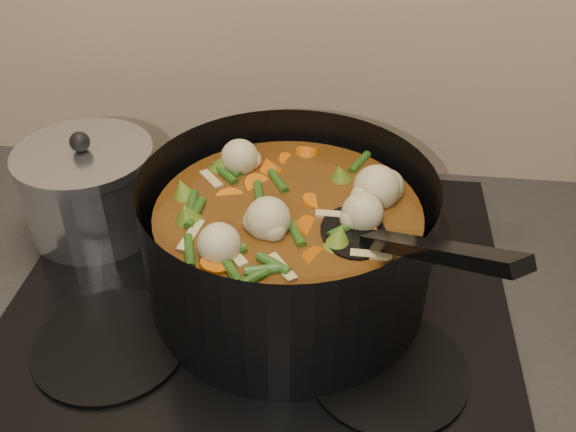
# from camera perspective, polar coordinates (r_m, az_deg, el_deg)

# --- Properties ---
(stovetop) EXTENTS (0.62, 0.54, 0.03)m
(stovetop) POSITION_cam_1_polar(r_m,az_deg,el_deg) (0.85, -2.20, -6.24)
(stovetop) COLOR black
(stovetop) RESTS_ON counter
(stockpot) EXTENTS (0.45, 0.45, 0.25)m
(stockpot) POSITION_cam_1_polar(r_m,az_deg,el_deg) (0.77, 0.06, -2.47)
(stockpot) COLOR black
(stockpot) RESTS_ON stovetop
(saucepan) EXTENTS (0.19, 0.19, 0.15)m
(saucepan) POSITION_cam_1_polar(r_m,az_deg,el_deg) (0.93, -17.17, 2.29)
(saucepan) COLOR silver
(saucepan) RESTS_ON stovetop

